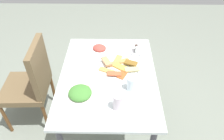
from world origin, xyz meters
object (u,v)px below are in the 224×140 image
object	(u,v)px
dining_chair	(32,81)
pide_platter	(118,68)
spoon	(79,74)
soda_can	(118,102)
condiment_caddy	(136,51)
fork	(83,74)
dining_table	(108,83)
drinking_glass	(131,84)
paper_napkin	(81,75)
salad_plate_rice	(99,49)
salad_plate_greens	(80,93)

from	to	relation	value
dining_chair	pide_platter	world-z (taller)	dining_chair
dining_chair	spoon	world-z (taller)	dining_chair
soda_can	condiment_caddy	xyz separation A→B (m)	(0.64, -0.17, -0.04)
pide_platter	fork	size ratio (longest dim) A/B	1.76
dining_table	drinking_glass	bearing A→B (deg)	-130.95
soda_can	paper_napkin	world-z (taller)	soda_can
salad_plate_rice	spoon	world-z (taller)	salad_plate_rice
salad_plate_greens	condiment_caddy	xyz separation A→B (m)	(0.53, -0.44, 0.00)
spoon	paper_napkin	bearing A→B (deg)	-62.54
condiment_caddy	drinking_glass	bearing A→B (deg)	171.47
pide_platter	drinking_glass	size ratio (longest dim) A/B	3.04
salad_plate_greens	condiment_caddy	bearing A→B (deg)	-39.62
condiment_caddy	spoon	bearing A→B (deg)	122.63
fork	spoon	bearing A→B (deg)	111.76
pide_platter	soda_can	xyz separation A→B (m)	(-0.41, 0.01, 0.05)
salad_plate_greens	paper_napkin	xyz separation A→B (m)	(0.23, 0.02, -0.02)
soda_can	paper_napkin	size ratio (longest dim) A/B	1.04
drinking_glass	dining_table	bearing A→B (deg)	49.05
dining_table	dining_chair	distance (m)	0.74
salad_plate_rice	drinking_glass	distance (m)	0.57
salad_plate_greens	salad_plate_rice	distance (m)	0.58
pide_platter	drinking_glass	bearing A→B (deg)	-157.14
dining_chair	soda_can	bearing A→B (deg)	-120.67
salad_plate_greens	condiment_caddy	world-z (taller)	condiment_caddy
pide_platter	spoon	world-z (taller)	pide_platter
pide_platter	soda_can	bearing A→B (deg)	179.30
fork	spoon	distance (m)	0.04
drinking_glass	condiment_caddy	world-z (taller)	drinking_glass
dining_chair	soda_can	world-z (taller)	dining_chair
salad_plate_greens	salad_plate_rice	bearing A→B (deg)	-10.40
dining_chair	condiment_caddy	xyz separation A→B (m)	(0.17, -0.97, 0.23)
paper_napkin	soda_can	bearing A→B (deg)	-138.63
drinking_glass	fork	world-z (taller)	drinking_glass
dining_chair	fork	size ratio (longest dim) A/B	4.62
dining_table	condiment_caddy	world-z (taller)	condiment_caddy
salad_plate_greens	drinking_glass	size ratio (longest dim) A/B	2.09
dining_chair	spoon	distance (m)	0.54
salad_plate_greens	soda_can	world-z (taller)	soda_can
drinking_glass	condiment_caddy	bearing A→B (deg)	-8.53
dining_table	dining_chair	xyz separation A→B (m)	(0.13, 0.72, -0.12)
pide_platter	drinking_glass	distance (m)	0.25
drinking_glass	fork	distance (m)	0.41
pide_platter	salad_plate_rice	distance (m)	0.32
dining_table	soda_can	xyz separation A→B (m)	(-0.34, -0.08, 0.15)
paper_napkin	dining_table	bearing A→B (deg)	-89.43
salad_plate_greens	soda_can	distance (m)	0.30
dining_chair	drinking_glass	bearing A→B (deg)	-107.87
pide_platter	spoon	xyz separation A→B (m)	(-0.08, 0.32, -0.01)
fork	salad_plate_greens	bearing A→B (deg)	-157.08
dining_table	salad_plate_greens	size ratio (longest dim) A/B	4.49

